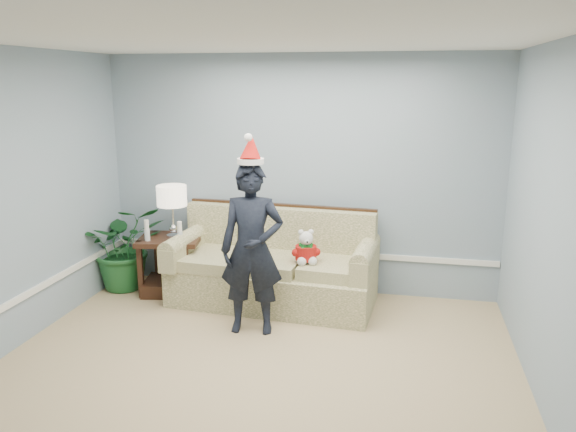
# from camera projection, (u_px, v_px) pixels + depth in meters

# --- Properties ---
(room_shell) EXTENTS (4.54, 5.04, 2.74)m
(room_shell) POSITION_uv_depth(u_px,v_px,m) (233.00, 232.00, 4.00)
(room_shell) COLOR tan
(room_shell) RESTS_ON ground
(wainscot_trim) EXTENTS (4.49, 4.99, 0.06)m
(wainscot_trim) POSITION_uv_depth(u_px,v_px,m) (157.00, 282.00, 5.57)
(wainscot_trim) COLOR white
(wainscot_trim) RESTS_ON room_shell
(sofa) EXTENTS (2.27, 1.10, 1.03)m
(sofa) POSITION_uv_depth(u_px,v_px,m) (274.00, 269.00, 6.21)
(sofa) COLOR #545F2D
(sofa) RESTS_ON room_shell
(side_table) EXTENTS (0.78, 0.69, 0.66)m
(side_table) POSITION_uv_depth(u_px,v_px,m) (172.00, 271.00, 6.48)
(side_table) COLOR #3E2416
(side_table) RESTS_ON room_shell
(table_lamp) EXTENTS (0.34, 0.34, 0.60)m
(table_lamp) POSITION_uv_depth(u_px,v_px,m) (172.00, 198.00, 6.28)
(table_lamp) COLOR silver
(table_lamp) RESTS_ON side_table
(candle_pair) EXTENTS (0.45, 0.06, 0.24)m
(candle_pair) POSITION_uv_depth(u_px,v_px,m) (163.00, 232.00, 6.19)
(candle_pair) COLOR silver
(candle_pair) RESTS_ON side_table
(houseplant) EXTENTS (1.19, 1.16, 1.01)m
(houseplant) POSITION_uv_depth(u_px,v_px,m) (125.00, 246.00, 6.58)
(houseplant) COLOR #1B5727
(houseplant) RESTS_ON room_shell
(man) EXTENTS (0.66, 0.48, 1.66)m
(man) POSITION_uv_depth(u_px,v_px,m) (252.00, 249.00, 5.36)
(man) COLOR black
(man) RESTS_ON room_shell
(santa_hat) EXTENTS (0.26, 0.29, 0.29)m
(santa_hat) POSITION_uv_depth(u_px,v_px,m) (251.00, 150.00, 5.15)
(santa_hat) COLOR silver
(santa_hat) RESTS_ON man
(teddy_bear) EXTENTS (0.28, 0.29, 0.36)m
(teddy_bear) POSITION_uv_depth(u_px,v_px,m) (306.00, 251.00, 5.85)
(teddy_bear) COLOR silver
(teddy_bear) RESTS_ON sofa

